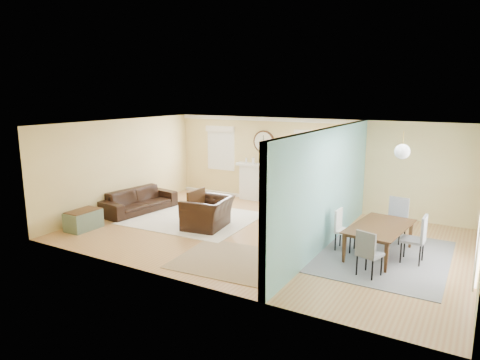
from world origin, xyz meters
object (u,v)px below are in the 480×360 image
object	(u,v)px
sofa	(139,201)
dining_table	(381,241)
credenza	(335,209)
green_chair	(291,202)
eames_chair	(208,213)

from	to	relation	value
sofa	dining_table	bearing A→B (deg)	-83.32
credenza	green_chair	bearing A→B (deg)	168.02
green_chair	credenza	bearing A→B (deg)	-173.71
eames_chair	green_chair	bearing A→B (deg)	140.54
eames_chair	dining_table	size ratio (longest dim) A/B	0.65
credenza	dining_table	world-z (taller)	credenza
credenza	dining_table	xyz separation A→B (m)	(1.50, -1.65, -0.08)
sofa	credenza	xyz separation A→B (m)	(5.17, 1.63, 0.08)
eames_chair	green_chair	size ratio (longest dim) A/B	1.52
dining_table	eames_chair	bearing A→B (deg)	99.77
sofa	dining_table	distance (m)	6.67
sofa	dining_table	world-z (taller)	sofa
eames_chair	green_chair	distance (m)	2.54
eames_chair	credenza	xyz separation A→B (m)	(2.63, 1.90, 0.02)
credenza	dining_table	distance (m)	2.23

